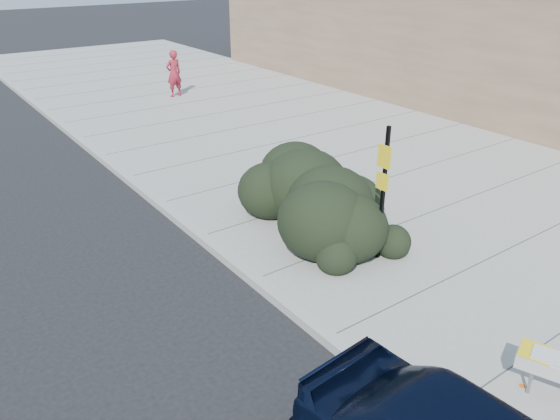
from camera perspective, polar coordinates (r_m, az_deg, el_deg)
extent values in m
plane|color=black|center=(8.59, 5.26, -13.80)|extent=(120.00, 120.00, 0.00)
cube|color=gray|center=(15.13, 9.04, 4.40)|extent=(11.20, 50.00, 0.15)
cube|color=#9E9E99|center=(12.13, -10.29, -1.12)|extent=(0.22, 50.00, 0.17)
cylinder|color=gray|center=(8.14, 24.67, -16.01)|extent=(0.04, 0.04, 0.37)
cylinder|color=gray|center=(8.35, 24.98, -14.94)|extent=(0.04, 0.04, 0.37)
cube|color=yellow|center=(8.01, 25.15, -13.24)|extent=(0.51, 0.51, 0.02)
cylinder|color=black|center=(11.71, 9.57, 0.51)|extent=(0.05, 0.05, 0.82)
cylinder|color=black|center=(12.13, 8.38, 1.49)|extent=(0.05, 0.05, 0.82)
cylinder|color=black|center=(11.76, 9.10, 2.83)|extent=(0.20, 0.52, 0.05)
cube|color=black|center=(10.01, 10.70, 1.53)|extent=(0.06, 0.06, 2.58)
cube|color=yellow|center=(9.70, 10.85, 5.48)|extent=(0.03, 0.30, 0.42)
cube|color=yellow|center=(9.87, 10.63, 2.94)|extent=(0.03, 0.28, 0.32)
ellipsoid|color=black|center=(11.60, 3.54, 2.95)|extent=(2.99, 4.83, 1.69)
imported|color=maroon|center=(22.65, -11.03, 13.83)|extent=(0.70, 0.49, 1.80)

